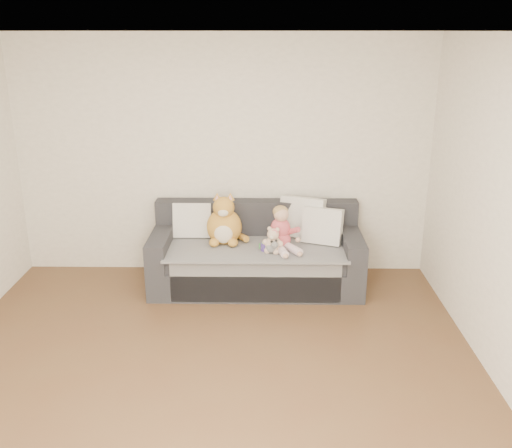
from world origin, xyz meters
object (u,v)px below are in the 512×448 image
(plush_cat, at_px, (224,224))
(sippy_cup, at_px, (264,246))
(toddler, at_px, (282,231))
(teddy_bear, at_px, (273,242))
(sofa, at_px, (256,257))

(plush_cat, relative_size, sippy_cup, 5.04)
(toddler, distance_m, teddy_bear, 0.17)
(toddler, xyz_separation_m, teddy_bear, (-0.09, -0.12, -0.08))
(plush_cat, bearing_deg, sippy_cup, -30.60)
(sofa, height_order, plush_cat, plush_cat)
(teddy_bear, relative_size, sippy_cup, 2.42)
(sofa, height_order, teddy_bear, sofa)
(sofa, relative_size, plush_cat, 3.89)
(plush_cat, bearing_deg, sofa, -2.89)
(sofa, bearing_deg, plush_cat, 177.15)
(sofa, distance_m, sippy_cup, 0.33)
(teddy_bear, bearing_deg, toddler, 70.96)
(sippy_cup, bearing_deg, toddler, 25.33)
(sofa, distance_m, teddy_bear, 0.41)
(toddler, bearing_deg, plush_cat, 144.56)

